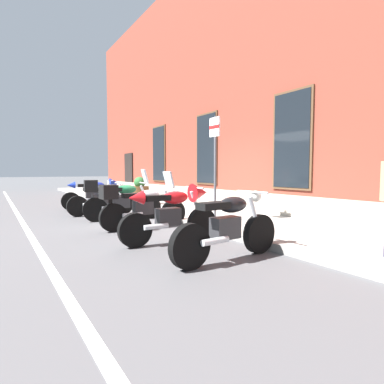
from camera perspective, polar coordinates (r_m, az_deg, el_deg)
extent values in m
plane|color=#4C4C4F|center=(8.16, -4.68, -5.41)|extent=(140.00, 140.00, 0.00)
cube|color=gray|center=(8.84, 2.89, -4.23)|extent=(31.98, 2.64, 0.14)
cube|color=silver|center=(7.24, -27.76, -7.01)|extent=(31.98, 0.12, 0.01)
cube|color=brown|center=(11.90, 19.21, 19.07)|extent=(25.98, 5.13, 8.95)
cube|color=gray|center=(9.61, 9.09, -1.94)|extent=(25.98, 0.10, 0.70)
cube|color=black|center=(17.59, -11.59, 3.27)|extent=(1.10, 0.08, 2.30)
cube|color=#513823|center=(14.22, -6.09, 7.02)|extent=(1.22, 0.06, 2.52)
cube|color=black|center=(14.21, -6.20, 7.03)|extent=(1.10, 0.03, 2.40)
cube|color=#513823|center=(11.05, 2.74, 7.95)|extent=(1.22, 0.06, 2.52)
cube|color=black|center=(11.03, 2.62, 7.96)|extent=(1.10, 0.03, 2.40)
cube|color=#513823|center=(8.33, 18.01, 9.09)|extent=(1.22, 0.06, 2.52)
cube|color=black|center=(8.31, 17.88, 9.11)|extent=(1.10, 0.03, 2.40)
cylinder|color=black|center=(11.35, -13.83, -1.33)|extent=(0.17, 0.62, 0.61)
cylinder|color=black|center=(11.07, -21.50, -1.62)|extent=(0.17, 0.62, 0.61)
cylinder|color=silver|center=(11.31, -14.34, 0.07)|extent=(0.10, 0.34, 0.69)
cube|color=#28282B|center=(11.16, -17.88, -0.57)|extent=(0.25, 0.46, 0.32)
ellipsoid|color=#192D9E|center=(11.17, -17.16, 1.16)|extent=(0.30, 0.54, 0.24)
cube|color=black|center=(11.10, -19.09, 1.15)|extent=(0.26, 0.50, 0.10)
cylinder|color=silver|center=(11.27, -14.77, 2.09)|extent=(0.62, 0.09, 0.04)
cylinder|color=silver|center=(11.01, -19.29, -1.34)|extent=(0.13, 0.46, 0.09)
cone|color=#192D9E|center=(11.30, -14.12, 1.60)|extent=(0.39, 0.37, 0.36)
cone|color=#192D9E|center=(11.04, -21.46, 1.19)|extent=(0.26, 0.28, 0.24)
cylinder|color=black|center=(9.85, -12.40, -2.12)|extent=(0.14, 0.61, 0.60)
cylinder|color=black|center=(9.49, -20.40, -2.50)|extent=(0.14, 0.61, 0.60)
cylinder|color=silver|center=(9.80, -12.97, -0.62)|extent=(0.08, 0.32, 0.65)
cube|color=#28282B|center=(9.62, -16.63, -1.26)|extent=(0.23, 0.45, 0.32)
ellipsoid|color=slate|center=(9.64, -15.80, 0.52)|extent=(0.27, 0.53, 0.24)
cube|color=black|center=(9.54, -18.00, 0.51)|extent=(0.23, 0.49, 0.10)
cylinder|color=silver|center=(9.75, -13.45, 1.60)|extent=(0.62, 0.05, 0.04)
cylinder|color=silver|center=(9.44, -18.19, -2.17)|extent=(0.10, 0.45, 0.09)
sphere|color=silver|center=(9.78, -13.00, 1.20)|extent=(0.18, 0.18, 0.18)
cylinder|color=black|center=(8.64, -7.89, -2.80)|extent=(0.23, 0.64, 0.63)
cylinder|color=black|center=(8.38, -17.43, -3.15)|extent=(0.23, 0.64, 0.63)
cylinder|color=silver|center=(8.59, -8.55, -0.97)|extent=(0.13, 0.34, 0.68)
cube|color=#28282B|center=(8.45, -12.94, -1.78)|extent=(0.29, 0.47, 0.32)
ellipsoid|color=#195633|center=(8.46, -11.97, 0.47)|extent=(0.35, 0.56, 0.24)
cube|color=black|center=(8.39, -14.52, 0.47)|extent=(0.30, 0.51, 0.10)
cylinder|color=silver|center=(8.54, -9.10, 1.68)|extent=(0.62, 0.14, 0.04)
cylinder|color=silver|center=(8.30, -14.82, -2.82)|extent=(0.17, 0.46, 0.09)
cube|color=#B2BCC6|center=(8.55, -8.72, 2.90)|extent=(0.38, 0.20, 0.40)
cube|color=black|center=(8.32, -18.20, 1.07)|extent=(0.41, 0.38, 0.30)
cylinder|color=black|center=(7.50, -3.49, -3.83)|extent=(0.12, 0.62, 0.62)
cylinder|color=black|center=(6.90, -14.30, -4.62)|extent=(0.12, 0.62, 0.62)
cylinder|color=silver|center=(7.43, -4.17, -1.96)|extent=(0.07, 0.31, 0.63)
cube|color=#28282B|center=(7.13, -9.05, -2.83)|extent=(0.22, 0.44, 0.32)
ellipsoid|color=#B7BABF|center=(7.16, -7.98, -0.58)|extent=(0.26, 0.52, 0.24)
cube|color=black|center=(7.01, -10.79, -0.63)|extent=(0.22, 0.48, 0.10)
cylinder|color=silver|center=(7.36, -4.73, 0.89)|extent=(0.62, 0.04, 0.04)
cylinder|color=silver|center=(6.92, -10.91, -4.14)|extent=(0.09, 0.45, 0.09)
cube|color=#B2BCC6|center=(7.38, -4.33, 2.30)|extent=(0.36, 0.14, 0.40)
cube|color=black|center=(6.81, -15.17, 0.02)|extent=(0.36, 0.32, 0.30)
cylinder|color=black|center=(6.07, 1.81, -5.74)|extent=(0.13, 0.60, 0.60)
cylinder|color=black|center=(5.43, -10.47, -6.96)|extent=(0.13, 0.60, 0.60)
cylinder|color=silver|center=(5.97, 1.02, -3.10)|extent=(0.07, 0.34, 0.70)
cube|color=#28282B|center=(5.66, -4.43, -4.61)|extent=(0.23, 0.44, 0.32)
ellipsoid|color=red|center=(5.70, -3.12, -1.02)|extent=(0.27, 0.52, 0.24)
cube|color=black|center=(5.52, -6.57, -1.10)|extent=(0.23, 0.48, 0.10)
cylinder|color=silver|center=(5.90, 0.37, 0.80)|extent=(0.62, 0.04, 0.04)
cylinder|color=silver|center=(5.45, -6.64, -6.35)|extent=(0.10, 0.45, 0.09)
cone|color=red|center=(5.97, 1.42, -0.12)|extent=(0.36, 0.34, 0.36)
cone|color=red|center=(5.36, -10.35, -1.07)|extent=(0.24, 0.26, 0.24)
cylinder|color=black|center=(5.10, 12.31, -7.55)|extent=(0.16, 0.63, 0.63)
cylinder|color=black|center=(4.17, -0.39, -10.04)|extent=(0.16, 0.63, 0.63)
cylinder|color=silver|center=(4.98, 11.60, -4.56)|extent=(0.09, 0.33, 0.68)
cube|color=#28282B|center=(4.54, 6.18, -6.60)|extent=(0.25, 0.45, 0.32)
ellipsoid|color=black|center=(4.59, 7.57, -2.33)|extent=(0.30, 0.54, 0.24)
cube|color=black|center=(4.33, 3.99, -2.55)|extent=(0.25, 0.49, 0.10)
cylinder|color=silver|center=(4.87, 11.04, 0.00)|extent=(0.62, 0.08, 0.04)
cylinder|color=silver|center=(4.28, 4.32, -9.01)|extent=(0.12, 0.46, 0.09)
sphere|color=silver|center=(4.94, 11.65, -0.78)|extent=(0.18, 0.18, 0.18)
cylinder|color=#4C4C51|center=(7.22, 4.31, 4.22)|extent=(0.06, 0.06, 2.44)
cube|color=white|center=(7.28, 4.22, 11.90)|extent=(0.36, 0.03, 0.44)
cube|color=red|center=(7.27, 4.12, 11.91)|extent=(0.36, 0.01, 0.08)
cylinder|color=brown|center=(11.14, -9.63, -0.60)|extent=(0.65, 0.65, 0.64)
cylinder|color=black|center=(11.14, -9.63, -0.60)|extent=(0.68, 0.68, 0.04)
sphere|color=#28602D|center=(11.11, -9.66, 1.76)|extent=(0.40, 0.40, 0.40)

